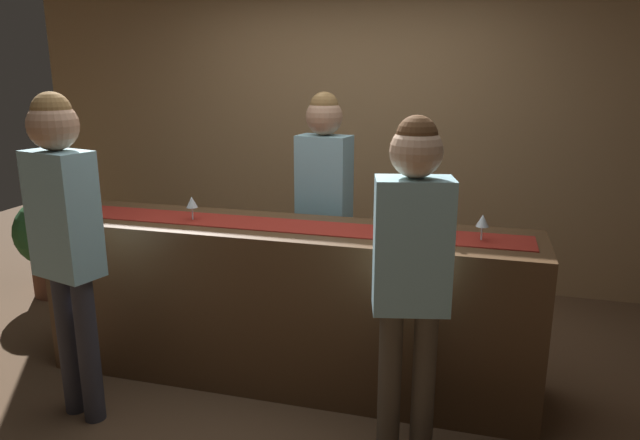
{
  "coord_description": "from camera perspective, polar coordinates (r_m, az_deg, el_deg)",
  "views": [
    {
      "loc": [
        1.06,
        -3.06,
        1.84
      ],
      "look_at": [
        0.21,
        0.0,
        1.01
      ],
      "focal_mm": 32.73,
      "sensor_mm": 36.0,
      "label": 1
    }
  ],
  "objects": [
    {
      "name": "customer_sipping",
      "position": [
        2.64,
        8.96,
        -3.78
      ],
      "size": [
        0.38,
        0.27,
        1.65
      ],
      "rotation": [
        0.0,
        0.0,
        0.22
      ],
      "color": "brown",
      "rests_on": "ground"
    },
    {
      "name": "customer_browsing",
      "position": [
        3.2,
        -23.71,
        -0.42
      ],
      "size": [
        0.38,
        0.28,
        1.73
      ],
      "rotation": [
        0.0,
        0.0,
        -0.27
      ],
      "color": "#33333D",
      "rests_on": "ground"
    },
    {
      "name": "wine_glass_mid_counter",
      "position": [
        3.15,
        15.6,
        -0.15
      ],
      "size": [
        0.07,
        0.07,
        0.14
      ],
      "color": "silver",
      "rests_on": "bar_counter"
    },
    {
      "name": "wine_glass_near_customer",
      "position": [
        3.53,
        -12.42,
        1.64
      ],
      "size": [
        0.07,
        0.07,
        0.14
      ],
      "color": "silver",
      "rests_on": "bar_counter"
    },
    {
      "name": "potted_plant_tall",
      "position": [
        5.27,
        -24.81,
        -1.71
      ],
      "size": [
        0.56,
        0.56,
        0.83
      ],
      "color": "brown",
      "rests_on": "ground"
    },
    {
      "name": "wine_bottle_green",
      "position": [
        3.97,
        -21.71,
        2.47
      ],
      "size": [
        0.07,
        0.07,
        0.3
      ],
      "color": "#194723",
      "rests_on": "bar_counter"
    },
    {
      "name": "bartender",
      "position": [
        3.85,
        0.4,
        2.79
      ],
      "size": [
        0.37,
        0.25,
        1.69
      ],
      "rotation": [
        0.0,
        0.0,
        3.0
      ],
      "color": "#26262B",
      "rests_on": "ground"
    },
    {
      "name": "back_wall",
      "position": [
        5.08,
        3.53,
        10.25
      ],
      "size": [
        6.0,
        0.12,
        2.9
      ],
      "primitive_type": "cube",
      "color": "tan",
      "rests_on": "ground"
    },
    {
      "name": "wine_bottle_amber",
      "position": [
        3.23,
        10.73,
        0.67
      ],
      "size": [
        0.07,
        0.07,
        0.3
      ],
      "color": "brown",
      "rests_on": "bar_counter"
    },
    {
      "name": "ground_plane",
      "position": [
        3.72,
        -3.2,
        -14.98
      ],
      "size": [
        10.0,
        10.0,
        0.0
      ],
      "primitive_type": "plane",
      "color": "brown"
    },
    {
      "name": "bar_counter",
      "position": [
        3.51,
        -3.31,
        -8.16
      ],
      "size": [
        2.88,
        0.6,
        0.96
      ],
      "primitive_type": "cube",
      "color": "#543821",
      "rests_on": "ground"
    },
    {
      "name": "counter_runner_cloth",
      "position": [
        3.35,
        -3.44,
        -0.53
      ],
      "size": [
        2.74,
        0.28,
        0.01
      ],
      "primitive_type": "cube",
      "color": "maroon",
      "rests_on": "bar_counter"
    }
  ]
}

